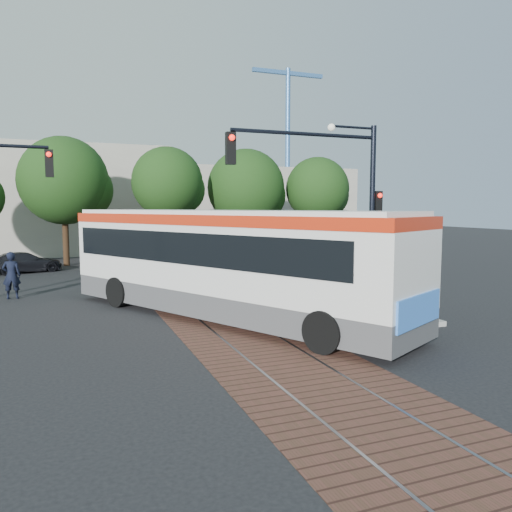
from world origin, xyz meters
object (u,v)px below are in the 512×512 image
at_px(signal_pole_main, 340,188).
at_px(city_bus, 223,258).
at_px(parked_car, 24,262).
at_px(officer, 11,275).
at_px(traffic_island, 364,302).

bearing_deg(signal_pole_main, city_bus, 168.41).
xyz_separation_m(signal_pole_main, parked_car, (-10.50, 15.07, -3.60)).
bearing_deg(signal_pole_main, officer, 146.82).
xyz_separation_m(officer, parked_car, (-0.09, 8.26, -0.36)).
bearing_deg(traffic_island, signal_pole_main, 174.64).
bearing_deg(officer, parked_car, -84.61).
xyz_separation_m(city_bus, signal_pole_main, (3.78, -0.78, 2.24)).
bearing_deg(traffic_island, parked_car, 127.07).
height_order(signal_pole_main, officer, signal_pole_main).
distance_m(city_bus, signal_pole_main, 4.46).
bearing_deg(signal_pole_main, traffic_island, -5.36).
height_order(traffic_island, signal_pole_main, signal_pole_main).
bearing_deg(traffic_island, officer, 148.75).
bearing_deg(parked_car, officer, 161.29).
distance_m(traffic_island, parked_car, 19.00).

